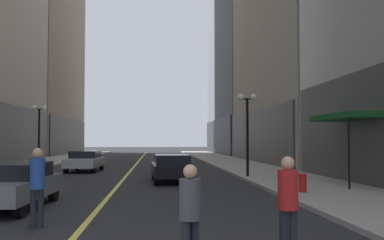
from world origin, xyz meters
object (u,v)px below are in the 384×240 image
(car_grey, at_px, (14,184))
(car_silver, at_px, (85,160))
(pedestrian_in_blue_hoodie, at_px, (37,181))
(street_lamp_right_mid, at_px, (247,116))
(street_lamp_left_far, at_px, (39,122))
(pedestrian_in_red_jacket, at_px, (288,199))
(fire_hydrant_right, at_px, (303,185))
(pedestrian_with_orange_bag, at_px, (190,210))
(traffic_light_near_right, at_px, (358,45))
(car_black, at_px, (171,167))

(car_grey, bearing_deg, car_silver, 91.41)
(pedestrian_in_blue_hoodie, relative_size, street_lamp_right_mid, 0.41)
(street_lamp_left_far, bearing_deg, street_lamp_right_mid, -34.61)
(pedestrian_in_red_jacket, xyz_separation_m, fire_hydrant_right, (3.02, 8.49, -0.61))
(pedestrian_with_orange_bag, xyz_separation_m, pedestrian_in_blue_hoodie, (-3.23, 3.81, 0.12))
(pedestrian_in_red_jacket, relative_size, street_lamp_right_mid, 0.39)
(pedestrian_in_red_jacket, bearing_deg, pedestrian_with_orange_bag, -160.68)
(car_grey, height_order, traffic_light_near_right, traffic_light_near_right)
(pedestrian_with_orange_bag, height_order, fire_hydrant_right, pedestrian_with_orange_bag)
(car_black, distance_m, pedestrian_with_orange_bag, 14.95)
(pedestrian_in_blue_hoodie, xyz_separation_m, traffic_light_near_right, (6.39, -2.76, 2.67))
(car_black, relative_size, car_silver, 1.00)
(car_black, relative_size, pedestrian_in_red_jacket, 2.55)
(car_grey, distance_m, street_lamp_left_far, 18.92)
(car_silver, bearing_deg, street_lamp_left_far, 145.63)
(car_silver, height_order, fire_hydrant_right, car_silver)
(pedestrian_in_blue_hoodie, xyz_separation_m, fire_hydrant_right, (7.94, 5.27, -0.67))
(traffic_light_near_right, xyz_separation_m, fire_hydrant_right, (1.55, 8.03, -3.34))
(pedestrian_in_red_jacket, distance_m, pedestrian_in_blue_hoodie, 5.88)
(car_silver, bearing_deg, pedestrian_with_orange_bag, -77.49)
(pedestrian_with_orange_bag, bearing_deg, car_silver, 102.51)
(traffic_light_near_right, height_order, street_lamp_right_mid, traffic_light_near_right)
(pedestrian_with_orange_bag, xyz_separation_m, traffic_light_near_right, (3.16, 1.05, 2.80))
(car_grey, relative_size, car_silver, 1.08)
(traffic_light_near_right, bearing_deg, car_silver, 110.66)
(car_grey, xyz_separation_m, car_black, (4.90, 8.00, -0.00))
(pedestrian_in_red_jacket, xyz_separation_m, pedestrian_with_orange_bag, (-1.68, -0.59, -0.06))
(fire_hydrant_right, bearing_deg, car_black, 127.42)
(car_silver, distance_m, pedestrian_in_red_jacket, 23.28)
(pedestrian_in_blue_hoodie, height_order, fire_hydrant_right, pedestrian_in_blue_hoodie)
(traffic_light_near_right, relative_size, fire_hydrant_right, 7.06)
(car_silver, xyz_separation_m, street_lamp_left_far, (-3.52, 2.41, 2.54))
(car_black, bearing_deg, pedestrian_with_orange_bag, -90.82)
(car_grey, xyz_separation_m, car_silver, (-0.39, 15.92, 0.00))
(street_lamp_left_far, xyz_separation_m, street_lamp_right_mid, (12.80, -8.83, 0.00))
(car_black, height_order, street_lamp_right_mid, street_lamp_right_mid)
(street_lamp_right_mid, bearing_deg, pedestrian_with_orange_bag, -104.35)
(street_lamp_left_far, xyz_separation_m, fire_hydrant_right, (13.30, -16.20, -2.86))
(pedestrian_with_orange_bag, xyz_separation_m, street_lamp_left_far, (-8.59, 25.28, 2.31))
(pedestrian_in_blue_hoodie, relative_size, street_lamp_left_far, 0.41)
(pedestrian_in_red_jacket, relative_size, pedestrian_in_blue_hoodie, 0.95)
(car_silver, distance_m, pedestrian_with_orange_bag, 23.43)
(car_silver, height_order, pedestrian_with_orange_bag, pedestrian_with_orange_bag)
(car_black, relative_size, traffic_light_near_right, 0.78)
(car_black, relative_size, fire_hydrant_right, 5.52)
(car_silver, height_order, street_lamp_left_far, street_lamp_left_far)
(traffic_light_near_right, height_order, street_lamp_left_far, traffic_light_near_right)
(car_grey, bearing_deg, traffic_light_near_right, -36.96)
(fire_hydrant_right, bearing_deg, car_silver, 125.33)
(pedestrian_in_red_jacket, height_order, pedestrian_in_blue_hoodie, pedestrian_in_blue_hoodie)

